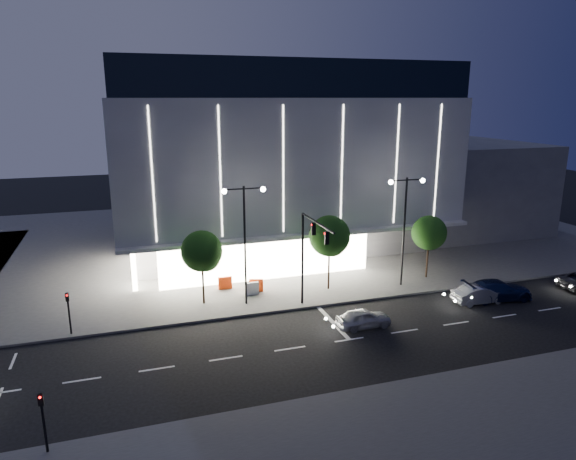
# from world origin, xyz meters

# --- Properties ---
(ground) EXTENTS (160.00, 160.00, 0.00)m
(ground) POSITION_xyz_m (0.00, 0.00, 0.00)
(ground) COLOR black
(ground) RESTS_ON ground
(sidewalk_museum) EXTENTS (70.00, 40.00, 0.15)m
(sidewalk_museum) POSITION_xyz_m (5.00, 24.00, 0.07)
(sidewalk_museum) COLOR #474747
(sidewalk_museum) RESTS_ON ground
(sidewalk_near) EXTENTS (70.00, 10.00, 0.15)m
(sidewalk_near) POSITION_xyz_m (5.00, -12.00, 0.07)
(sidewalk_near) COLOR #474747
(sidewalk_near) RESTS_ON ground
(museum) EXTENTS (30.00, 25.80, 18.00)m
(museum) POSITION_xyz_m (2.98, 22.31, 9.27)
(museum) COLOR #4C4C51
(museum) RESTS_ON ground
(annex_building) EXTENTS (16.00, 20.00, 10.00)m
(annex_building) POSITION_xyz_m (26.00, 24.00, 5.00)
(annex_building) COLOR #4C4C51
(annex_building) RESTS_ON ground
(traffic_mast) EXTENTS (0.33, 5.89, 7.07)m
(traffic_mast) POSITION_xyz_m (1.00, 3.34, 5.03)
(traffic_mast) COLOR black
(traffic_mast) RESTS_ON ground
(street_lamp_west) EXTENTS (3.16, 0.36, 9.00)m
(street_lamp_west) POSITION_xyz_m (-3.00, 6.00, 5.96)
(street_lamp_west) COLOR black
(street_lamp_west) RESTS_ON ground
(street_lamp_east) EXTENTS (3.16, 0.36, 9.00)m
(street_lamp_east) POSITION_xyz_m (10.00, 6.00, 5.96)
(street_lamp_east) COLOR black
(street_lamp_east) RESTS_ON ground
(ped_signal_far) EXTENTS (0.22, 0.24, 3.00)m
(ped_signal_far) POSITION_xyz_m (-15.00, 4.50, 1.89)
(ped_signal_far) COLOR black
(ped_signal_far) RESTS_ON ground
(ped_signal_near) EXTENTS (0.22, 0.24, 3.00)m
(ped_signal_near) POSITION_xyz_m (-15.00, -7.50, 1.89)
(ped_signal_near) COLOR black
(ped_signal_near) RESTS_ON ground
(tree_left) EXTENTS (3.02, 3.02, 5.72)m
(tree_left) POSITION_xyz_m (-5.97, 7.02, 4.03)
(tree_left) COLOR black
(tree_left) RESTS_ON ground
(tree_mid) EXTENTS (3.25, 3.25, 6.15)m
(tree_mid) POSITION_xyz_m (4.03, 7.02, 4.33)
(tree_mid) COLOR black
(tree_mid) RESTS_ON ground
(tree_right) EXTENTS (2.91, 2.91, 5.51)m
(tree_right) POSITION_xyz_m (13.03, 7.02, 3.88)
(tree_right) COLOR black
(tree_right) RESTS_ON ground
(car_lead) EXTENTS (3.80, 1.59, 1.29)m
(car_lead) POSITION_xyz_m (3.66, -0.10, 0.64)
(car_lead) COLOR #AAADB2
(car_lead) RESTS_ON ground
(car_second) EXTENTS (4.22, 1.58, 1.38)m
(car_second) POSITION_xyz_m (13.85, 1.11, 0.69)
(car_second) COLOR #B9BDC2
(car_second) RESTS_ON ground
(car_third) EXTENTS (5.53, 2.83, 1.54)m
(car_third) POSITION_xyz_m (15.58, 1.26, 0.77)
(car_third) COLOR #111B41
(car_third) RESTS_ON ground
(barrier_a) EXTENTS (1.10, 0.26, 1.00)m
(barrier_a) POSITION_xyz_m (-3.92, 9.45, 0.65)
(barrier_a) COLOR #FF3E0E
(barrier_a) RESTS_ON sidewalk_museum
(barrier_b) EXTENTS (1.11, 0.28, 1.00)m
(barrier_b) POSITION_xyz_m (-2.18, 7.56, 0.65)
(barrier_b) COLOR white
(barrier_b) RESTS_ON sidewalk_museum
(barrier_c) EXTENTS (1.13, 0.56, 1.00)m
(barrier_c) POSITION_xyz_m (-1.68, 8.17, 0.65)
(barrier_c) COLOR #F9410D
(barrier_c) RESTS_ON sidewalk_museum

